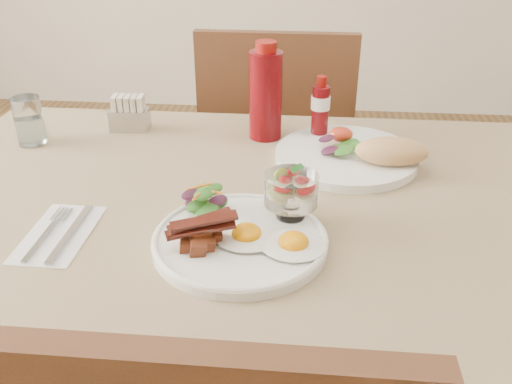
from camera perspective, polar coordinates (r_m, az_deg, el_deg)
The scene contains 13 objects.
table at distance 1.08m, azimuth 0.08°, elevation -5.24°, with size 1.33×0.88×0.75m.
chair_far at distance 1.72m, azimuth 2.08°, elevation 3.33°, with size 0.42×0.42×0.93m.
main_plate at distance 0.91m, azimuth -1.61°, elevation -4.96°, with size 0.28×0.28×0.02m, color white.
fried_eggs at distance 0.89m, azimuth 1.39°, elevation -4.78°, with size 0.20×0.14×0.03m.
bacon_potato_pile at distance 0.88m, azimuth -5.58°, elevation -4.18°, with size 0.11×0.08×0.05m.
side_salad at distance 0.97m, azimuth -5.09°, elevation -0.84°, with size 0.08×0.08×0.04m.
fruit_cup at distance 0.94m, azimuth 3.54°, elevation 0.21°, with size 0.09×0.09×0.09m.
second_plate at distance 1.19m, azimuth 10.06°, elevation 3.78°, with size 0.30×0.30×0.07m.
ketchup_bottle at distance 1.26m, azimuth 0.96°, elevation 9.80°, with size 0.09×0.09×0.22m.
hot_sauce_bottle at distance 1.26m, azimuth 6.44°, elevation 8.15°, with size 0.04×0.04×0.15m.
sugar_caddy at distance 1.36m, azimuth -12.55°, elevation 7.53°, with size 0.09×0.06×0.08m.
water_glass at distance 1.34m, azimuth -21.70°, elevation 6.38°, with size 0.06×0.06×0.10m.
napkin_cutlery at distance 0.99m, azimuth -19.05°, elevation -3.96°, with size 0.10×0.19×0.01m.
Camera 1 is at (0.08, -0.89, 1.27)m, focal length 40.00 mm.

